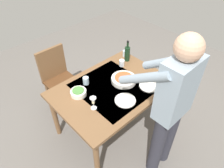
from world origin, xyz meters
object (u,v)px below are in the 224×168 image
serving_bowl_pasta (124,79)px  water_cup_near_right (125,53)px  water_cup_far_left (86,81)px  chair_near (58,76)px  wine_glass_left (93,101)px  dining_table (112,92)px  wine_bottle (127,53)px  dinner_plate_far (125,100)px  side_bowl_salad (78,92)px  person_server (171,106)px  dinner_plate_near (149,86)px  water_cup_near_left (122,63)px

serving_bowl_pasta → water_cup_near_right: bearing=-137.4°
water_cup_near_right → water_cup_far_left: size_ratio=0.95×
chair_near → wine_glass_left: chair_near is taller
dining_table → water_cup_far_left: (0.18, -0.26, 0.12)m
wine_bottle → dinner_plate_far: bearing=42.4°
water_cup_far_left → side_bowl_salad: bearing=27.1°
water_cup_far_left → water_cup_near_right: bearing=-172.8°
person_server → wine_glass_left: size_ratio=11.19×
water_cup_far_left → dinner_plate_far: (-0.13, 0.52, -0.04)m
person_server → wine_glass_left: (0.40, -0.63, -0.13)m
dining_table → dinner_plate_near: bearing=139.1°
dining_table → person_server: size_ratio=0.79×
water_cup_far_left → dinner_plate_near: size_ratio=0.40×
side_bowl_salad → dinner_plate_far: size_ratio=0.78×
side_bowl_salad → dinner_plate_far: side_bowl_salad is taller
water_cup_far_left → water_cup_near_left: bearing=176.3°
water_cup_near_right → side_bowl_salad: water_cup_near_right is taller
water_cup_near_left → dining_table: bearing=30.0°
serving_bowl_pasta → side_bowl_salad: bearing=-19.4°
wine_bottle → dinner_plate_near: 0.59m
dining_table → wine_glass_left: (0.36, 0.11, 0.18)m
person_server → side_bowl_salad: (0.39, -0.91, -0.20)m
water_cup_near_right → water_cup_far_left: water_cup_far_left is taller
dining_table → water_cup_near_left: bearing=-150.0°
wine_bottle → water_cup_near_right: bearing=-121.3°
dining_table → serving_bowl_pasta: 0.21m
wine_bottle → dinner_plate_near: bearing=70.1°
side_bowl_salad → serving_bowl_pasta: bearing=160.6°
dinner_plate_near → water_cup_near_right: bearing=-111.6°
water_cup_near_right → water_cup_far_left: bearing=7.2°
dining_table → dinner_plate_near: 0.44m
dining_table → wine_glass_left: size_ratio=8.87×
chair_near → wine_glass_left: 1.02m
wine_bottle → wine_glass_left: (0.89, 0.37, -0.01)m
wine_bottle → side_bowl_salad: (0.89, 0.10, -0.08)m
wine_glass_left → dinner_plate_near: wine_glass_left is taller
water_cup_far_left → dinner_plate_far: bearing=104.5°
chair_near → water_cup_near_left: 0.92m
person_server → side_bowl_salad: 1.01m
chair_near → wine_glass_left: (0.13, 0.97, 0.30)m
water_cup_near_right → chair_near: bearing=-31.5°
serving_bowl_pasta → dinner_plate_far: 0.33m
person_server → water_cup_near_left: 1.04m
wine_glass_left → water_cup_near_left: size_ratio=1.73×
dining_table → side_bowl_salad: (0.36, -0.17, 0.11)m
dinner_plate_near → water_cup_near_left: bearing=-96.4°
water_cup_near_left → side_bowl_salad: (0.74, 0.05, -0.01)m
serving_bowl_pasta → water_cup_near_left: bearing=-131.1°
wine_bottle → person_server: bearing=63.8°
dinner_plate_near → chair_near: bearing=-63.6°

